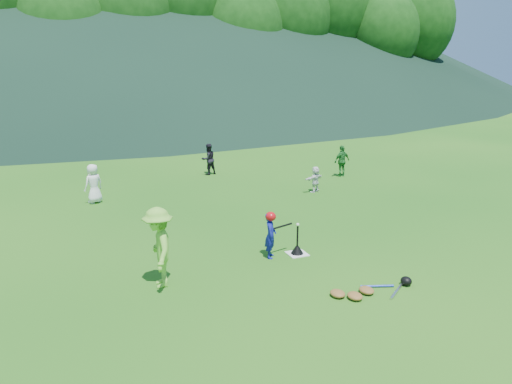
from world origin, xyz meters
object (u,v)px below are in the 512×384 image
home_plate (297,254)px  batter_child (270,235)px  equipment_pile (367,290)px  fielder_d (315,179)px  fielder_c (342,161)px  batting_tee (297,249)px  fielder_a (94,184)px  adult_coach (159,247)px  fielder_b (208,159)px

home_plate → batter_child: size_ratio=0.42×
equipment_pile → fielder_d: bearing=68.2°
equipment_pile → batter_child: bearing=112.2°
batter_child → equipment_pile: size_ratio=0.60×
fielder_c → batting_tee: size_ratio=1.79×
batter_child → fielder_c: fielder_c is taller
batting_tee → home_plate: bearing=0.0°
fielder_a → equipment_pile: (4.29, -8.72, -0.56)m
fielder_a → equipment_pile: bearing=88.6°
fielder_a → batting_tee: fielder_a is taller
batter_child → adult_coach: adult_coach is taller
equipment_pile → fielder_b: bearing=88.6°
fielder_a → fielder_d: 7.31m
equipment_pile → batting_tee: bearing=98.0°
adult_coach → fielder_a: (-0.62, 6.77, -0.20)m
fielder_c → home_plate: bearing=40.8°
fielder_b → equipment_pile: 11.11m
fielder_b → fielder_c: (4.68, -2.32, -0.01)m
home_plate → batting_tee: 0.12m
home_plate → fielder_a: bearing=121.9°
home_plate → equipment_pile: size_ratio=0.25×
fielder_b → equipment_pile: bearing=74.3°
fielder_b → fielder_c: fielder_b is taller
home_plate → fielder_d: (3.17, 4.78, 0.44)m
fielder_b → fielder_d: fielder_b is taller
batter_child → fielder_d: bearing=-11.3°
adult_coach → batting_tee: adult_coach is taller
batting_tee → adult_coach: bearing=-173.2°
fielder_d → equipment_pile: 7.68m
fielder_a → fielder_d: (7.14, -1.59, -0.18)m
home_plate → batting_tee: (0.00, 0.00, 0.12)m
fielder_c → fielder_b: bearing=-36.2°
adult_coach → fielder_b: bearing=163.4°
home_plate → fielder_d: size_ratio=0.50×
home_plate → batter_child: bearing=172.9°
home_plate → batter_child: batter_child is taller
home_plate → fielder_d: bearing=56.4°
fielder_c → equipment_pile: size_ratio=0.68×
adult_coach → fielder_d: (6.51, 5.18, -0.38)m
fielder_b → home_plate: bearing=71.7°
adult_coach → batting_tee: 3.43m
home_plate → adult_coach: size_ratio=0.27×
batter_child → fielder_c: 8.69m
fielder_a → fielder_c: bearing=152.7°
adult_coach → fielder_b: adult_coach is taller
fielder_b → batting_tee: (-0.60, -8.75, -0.49)m
batter_child → adult_coach: bearing=128.0°
home_plate → batting_tee: batting_tee is taller
batting_tee → batter_child: bearing=172.9°
fielder_b → fielder_c: size_ratio=1.01×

